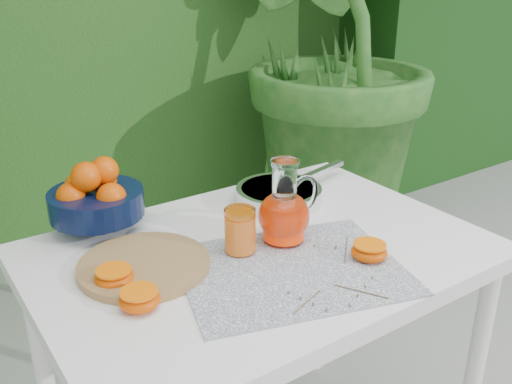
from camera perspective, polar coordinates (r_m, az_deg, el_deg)
potted_plant_right at (r=2.80m, az=6.52°, el=14.88°), size 2.50×2.50×1.98m
white_table at (r=1.34m, az=0.49°, el=-8.65°), size 1.00×0.70×0.75m
placemat at (r=1.21m, az=3.55°, el=-7.73°), size 0.54×0.47×0.00m
cutting_board at (r=1.23m, az=-11.12°, el=-7.21°), size 0.33×0.33×0.02m
fruit_bowl at (r=1.41m, az=-15.79°, el=-0.51°), size 0.29×0.29×0.18m
juice_pitcher at (r=1.30m, az=2.89°, el=-2.11°), size 0.17×0.13×0.20m
juice_tumbler at (r=1.25m, az=-1.61°, el=-3.97°), size 0.09×0.09×0.10m
saute_pan at (r=1.52m, az=2.38°, el=-0.16°), size 0.42×0.28×0.04m
orange_halves at (r=1.16m, az=-4.25°, el=-8.25°), size 0.58×0.30×0.04m
thyme_sprigs at (r=1.19m, az=8.35°, el=-8.43°), size 0.31×0.25×0.01m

